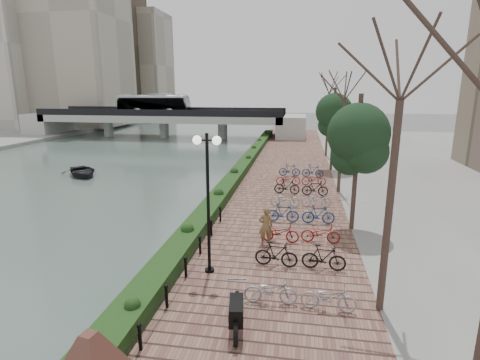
% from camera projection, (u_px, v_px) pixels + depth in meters
% --- Properties ---
extents(ground, '(220.00, 220.00, 0.00)m').
position_uv_depth(ground, '(111.00, 337.00, 11.17)').
color(ground, '#59595B').
rests_on(ground, ground).
extents(river_water, '(30.00, 130.00, 0.02)m').
position_uv_depth(river_water, '(94.00, 163.00, 37.47)').
color(river_water, '#4C6058').
rests_on(river_water, ground).
extents(promenade, '(8.00, 75.00, 0.50)m').
position_uv_depth(promenade, '(280.00, 187.00, 27.27)').
color(promenade, brown).
rests_on(promenade, ground).
extents(hedge, '(1.10, 56.00, 0.60)m').
position_uv_depth(hedge, '(239.00, 171.00, 30.06)').
color(hedge, '#163312').
rests_on(hedge, promenade).
extents(chain_fence, '(0.10, 14.10, 0.70)m').
position_uv_depth(chain_fence, '(177.00, 282.00, 12.67)').
color(chain_fence, black).
rests_on(chain_fence, promenade).
extents(lamppost, '(1.02, 0.32, 5.22)m').
position_uv_depth(lamppost, '(208.00, 175.00, 13.24)').
color(lamppost, black).
rests_on(lamppost, promenade).
extents(motorcycle, '(0.84, 1.90, 1.15)m').
position_uv_depth(motorcycle, '(236.00, 310.00, 10.67)').
color(motorcycle, black).
rests_on(motorcycle, promenade).
extents(pedestrian, '(0.70, 0.54, 1.74)m').
position_uv_depth(pedestrian, '(266.00, 226.00, 16.35)').
color(pedestrian, brown).
rests_on(pedestrian, promenade).
extents(bicycle_parking, '(2.40, 19.89, 1.00)m').
position_uv_depth(bicycle_parking, '(301.00, 206.00, 20.36)').
color(bicycle_parking, '#9B9CA0').
rests_on(bicycle_parking, promenade).
extents(street_trees, '(3.20, 37.12, 6.80)m').
position_uv_depth(street_trees, '(347.00, 153.00, 21.21)').
color(street_trees, '#34241E').
rests_on(street_trees, promenade).
extents(bridge, '(36.00, 10.77, 6.50)m').
position_uv_depth(bridge, '(162.00, 115.00, 55.90)').
color(bridge, '#A3A49F').
rests_on(bridge, ground).
extents(boat, '(4.79, 4.82, 0.82)m').
position_uv_depth(boat, '(82.00, 171.00, 31.53)').
color(boat, black).
rests_on(boat, river_water).
extents(far_buildings, '(35.00, 38.00, 38.00)m').
position_uv_depth(far_buildings, '(73.00, 44.00, 77.03)').
color(far_buildings, '#A69C8A').
rests_on(far_buildings, far_bank).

